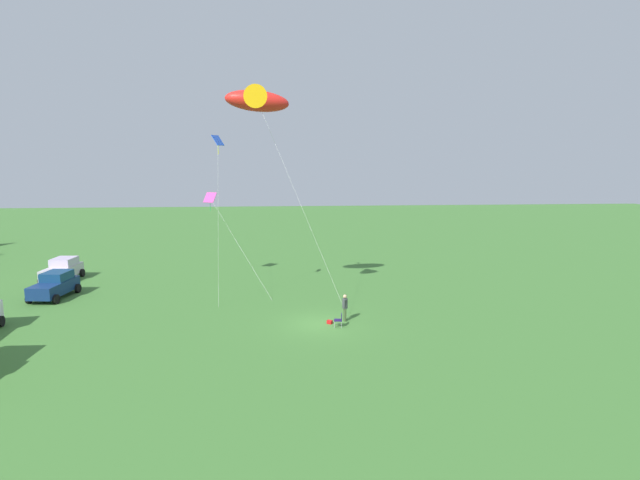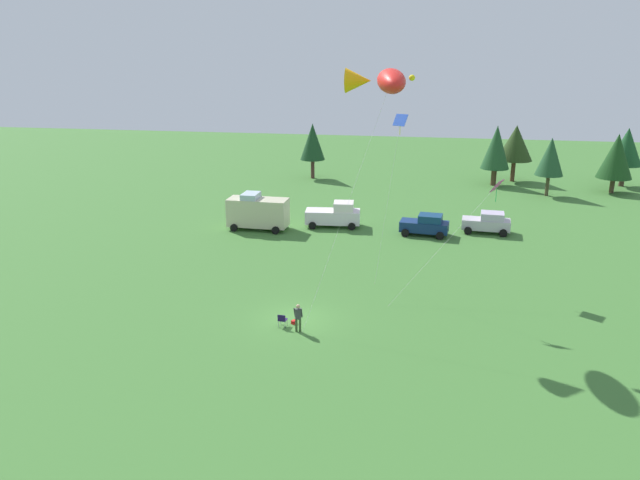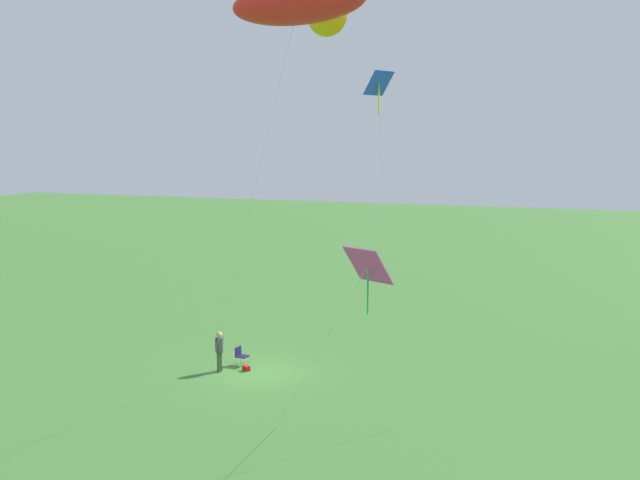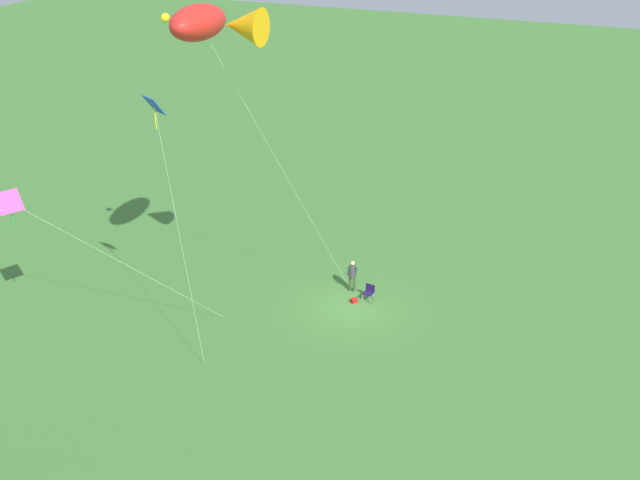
{
  "view_description": "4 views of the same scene",
  "coord_description": "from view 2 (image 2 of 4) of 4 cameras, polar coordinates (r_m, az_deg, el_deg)",
  "views": [
    {
      "loc": [
        -29.95,
        2.42,
        10.22
      ],
      "look_at": [
        -1.4,
        0.14,
        5.57
      ],
      "focal_mm": 28.0,
      "sensor_mm": 36.0,
      "label": 1
    },
    {
      "loc": [
        7.39,
        -34.33,
        16.29
      ],
      "look_at": [
        1.27,
        1.28,
        4.82
      ],
      "focal_mm": 35.0,
      "sensor_mm": 36.0,
      "label": 2
    },
    {
      "loc": [
        27.93,
        12.76,
        9.91
      ],
      "look_at": [
        0.85,
        3.07,
        5.92
      ],
      "focal_mm": 42.0,
      "sensor_mm": 36.0,
      "label": 3
    },
    {
      "loc": [
        -10.59,
        29.7,
        19.66
      ],
      "look_at": [
        0.47,
        2.73,
        4.95
      ],
      "focal_mm": 42.0,
      "sensor_mm": 36.0,
      "label": 4
    }
  ],
  "objects": [
    {
      "name": "car_silver_compact",
      "position": [
        57.68,
        15.05,
        1.56
      ],
      "size": [
        4.33,
        2.48,
        1.89
      ],
      "rotation": [
        0.0,
        0.0,
        -0.08
      ],
      "color": "#C0B7C3",
      "rests_on": "ground"
    },
    {
      "name": "kite_diamond_blue",
      "position": [
        41.38,
        7.27,
        10.26
      ],
      "size": [
        1.89,
        0.85,
        11.87
      ],
      "color": "blue",
      "rests_on": "ground"
    },
    {
      "name": "truck_white_pickup",
      "position": [
        57.6,
        1.35,
        2.31
      ],
      "size": [
        5.16,
        2.77,
        2.34
      ],
      "rotation": [
        0.0,
        0.0,
        0.09
      ],
      "color": "white",
      "rests_on": "ground"
    },
    {
      "name": "kite_diamond_rainbow",
      "position": [
        43.75,
        15.65,
        4.51
      ],
      "size": [
        7.26,
        5.78,
        7.48
      ],
      "color": "#D0409C",
      "rests_on": "ground"
    },
    {
      "name": "kite_large_fish",
      "position": [
        38.39,
        5.79,
        14.28
      ],
      "size": [
        5.78,
        8.14,
        14.97
      ],
      "color": "red",
      "rests_on": "ground"
    },
    {
      "name": "backpack_on_grass",
      "position": [
        38.16,
        -2.4,
        -7.5
      ],
      "size": [
        0.36,
        0.39,
        0.22
      ],
      "primitive_type": "cube",
      "rotation": [
        0.0,
        0.0,
        0.97
      ],
      "color": "red",
      "rests_on": "ground"
    },
    {
      "name": "person_kite_flyer",
      "position": [
        36.78,
        -2.02,
        -6.93
      ],
      "size": [
        0.56,
        0.37,
        1.74
      ],
      "rotation": [
        0.0,
        0.0,
        1.66
      ],
      "color": "#374C29",
      "rests_on": "ground"
    },
    {
      "name": "van_camper_beige",
      "position": [
        56.89,
        -5.71,
        2.59
      ],
      "size": [
        5.47,
        2.76,
        3.34
      ],
      "rotation": [
        0.0,
        0.0,
        3.11
      ],
      "color": "beige",
      "rests_on": "ground"
    },
    {
      "name": "folding_chair",
      "position": [
        37.64,
        -3.48,
        -7.26
      ],
      "size": [
        0.53,
        0.53,
        0.82
      ],
      "rotation": [
        0.0,
        0.0,
        1.47
      ],
      "color": "#1E1246",
      "rests_on": "ground"
    },
    {
      "name": "car_navy_hatch",
      "position": [
        55.77,
        9.63,
        1.38
      ],
      "size": [
        4.38,
        2.62,
        1.89
      ],
      "rotation": [
        0.0,
        0.0,
        -0.12
      ],
      "color": "navy",
      "rests_on": "ground"
    },
    {
      "name": "ground_plane",
      "position": [
        38.71,
        -2.19,
        -7.29
      ],
      "size": [
        160.0,
        160.0,
        0.0
      ],
      "primitive_type": "plane",
      "color": "#3E7230"
    },
    {
      "name": "treeline_distant",
      "position": [
        77.53,
        18.71,
        7.94
      ],
      "size": [
        40.42,
        10.9,
        7.11
      ],
      "color": "#502F2B",
      "rests_on": "ground"
    }
  ]
}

